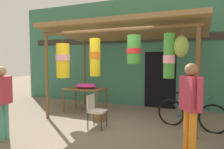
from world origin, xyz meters
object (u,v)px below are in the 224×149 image
Objects in this scene: flower_heap_on_table at (86,86)px; customer_foreground at (190,102)px; parked_bicycle at (191,115)px; folding_chair at (95,108)px; display_table at (85,91)px; wicker_basket_by_table at (98,116)px; vendor_in_orange at (2,97)px.

flower_heap_on_table is 0.43× the size of customer_foreground.
folding_chair is at bearing -157.55° from parked_bicycle.
customer_foreground reaches higher than parked_bicycle.
flower_heap_on_table is at bearing 148.29° from customer_foreground.
folding_chair is 0.51× the size of customer_foreground.
display_table is at bearing 174.73° from flower_heap_on_table.
wicker_basket_by_table is 2.48m from parked_bicycle.
flower_heap_on_table is (0.05, -0.00, 0.16)m from display_table.
parked_bicycle is (2.45, 0.26, 0.24)m from wicker_basket_by_table.
flower_heap_on_table is 3.33m from parked_bicycle.
wicker_basket_by_table is at bearing 109.30° from folding_chair.
customer_foreground is at bearing -28.26° from wicker_basket_by_table.
wicker_basket_by_table is (0.80, -0.70, -0.76)m from flower_heap_on_table.
folding_chair is 0.80m from wicker_basket_by_table.
display_table is 1.57× the size of folding_chair.
parked_bicycle is 1.73m from customer_foreground.
wicker_basket_by_table is (-0.23, 0.66, -0.40)m from folding_chair.
flower_heap_on_table is 0.45× the size of vendor_in_orange.
parked_bicycle is (3.31, -0.45, -0.36)m from display_table.
flower_heap_on_table is 1.66× the size of wicker_basket_by_table.
flower_heap_on_table is at bearing 127.31° from folding_chair.
flower_heap_on_table reaches higher than parked_bicycle.
parked_bicycle is at bearing 33.56° from vendor_in_orange.
flower_heap_on_table reaches higher than display_table.
folding_chair is 2.43m from customer_foreground.
vendor_in_orange is (-1.19, -2.16, 0.82)m from wicker_basket_by_table.
display_table is 3.35m from parked_bicycle.
display_table is 0.17m from flower_heap_on_table.
vendor_in_orange is at bearing -97.61° from flower_heap_on_table.
folding_chair is 1.93× the size of wicker_basket_by_table.
folding_chair is (1.04, -1.36, -0.36)m from flower_heap_on_table.
vendor_in_orange is (-1.42, -1.50, 0.43)m from folding_chair.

